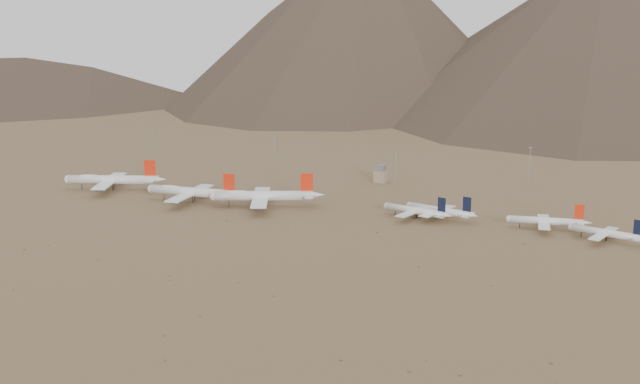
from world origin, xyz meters
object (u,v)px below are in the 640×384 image
at_px(control_tower, 381,175).
at_px(narrowbody_a, 416,211).
at_px(widebody_centre, 192,192).
at_px(widebody_west, 112,180).
at_px(narrowbody_b, 441,211).
at_px(widebody_east, 263,196).

bearing_deg(control_tower, narrowbody_a, -61.80).
bearing_deg(narrowbody_a, widebody_centre, -159.51).
bearing_deg(widebody_centre, widebody_west, 166.79).
xyz_separation_m(widebody_centre, control_tower, (91.17, 96.96, -1.37)).
bearing_deg(widebody_centre, narrowbody_a, 1.28).
bearing_deg(narrowbody_b, control_tower, 142.60).
relative_size(narrowbody_a, control_tower, 3.58).
distance_m(narrowbody_a, narrowbody_b, 13.54).
xyz_separation_m(widebody_west, narrowbody_a, (204.32, -2.23, -2.18)).
bearing_deg(widebody_east, narrowbody_a, -18.33).
xyz_separation_m(widebody_east, narrowbody_b, (104.93, 10.40, -2.19)).
bearing_deg(widebody_east, widebody_west, 154.21).
bearing_deg(widebody_east, narrowbody_b, -16.14).
bearing_deg(narrowbody_b, widebody_centre, -157.62).
relative_size(widebody_west, narrowbody_b, 1.47).
xyz_separation_m(widebody_east, control_tower, (45.60, 92.61, -1.74)).
bearing_deg(control_tower, narrowbody_b, -54.19).
bearing_deg(narrowbody_a, widebody_east, -160.16).
xyz_separation_m(widebody_centre, widebody_east, (45.56, 4.35, 0.37)).
height_order(narrowbody_a, narrowbody_b, narrowbody_b).
xyz_separation_m(widebody_west, widebody_east, (112.06, -7.81, 0.15)).
height_order(widebody_east, narrowbody_a, widebody_east).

